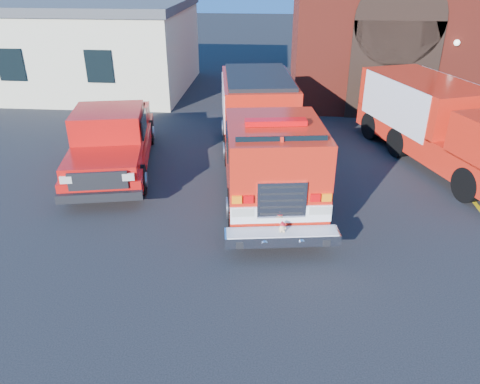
# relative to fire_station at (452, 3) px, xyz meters

# --- Properties ---
(ground) EXTENTS (100.00, 100.00, 0.00)m
(ground) POSITION_rel_fire_station_xyz_m (-8.99, -13.98, -4.25)
(ground) COLOR black
(ground) RESTS_ON ground
(parking_stripe_near) EXTENTS (0.12, 3.00, 0.01)m
(parking_stripe_near) POSITION_rel_fire_station_xyz_m (-2.49, -12.98, -4.25)
(parking_stripe_near) COLOR #DEBD0B
(parking_stripe_near) RESTS_ON ground
(parking_stripe_mid) EXTENTS (0.12, 3.00, 0.01)m
(parking_stripe_mid) POSITION_rel_fire_station_xyz_m (-2.49, -9.98, -4.25)
(parking_stripe_mid) COLOR #DEBD0B
(parking_stripe_mid) RESTS_ON ground
(parking_stripe_far) EXTENTS (0.12, 3.00, 0.01)m
(parking_stripe_far) POSITION_rel_fire_station_xyz_m (-2.49, -6.98, -4.25)
(parking_stripe_far) COLOR #DEBD0B
(parking_stripe_far) RESTS_ON ground
(fire_station) EXTENTS (15.20, 10.20, 8.45)m
(fire_station) POSITION_rel_fire_station_xyz_m (0.00, 0.00, 0.00)
(fire_station) COLOR maroon
(fire_station) RESTS_ON ground
(side_building) EXTENTS (10.20, 8.20, 4.35)m
(side_building) POSITION_rel_fire_station_xyz_m (-17.99, -0.99, -2.05)
(side_building) COLOR beige
(side_building) RESTS_ON ground
(fire_engine) EXTENTS (3.67, 9.19, 2.75)m
(fire_engine) POSITION_rel_fire_station_xyz_m (-8.58, -11.43, -2.83)
(fire_engine) COLOR black
(fire_engine) RESTS_ON ground
(pickup_truck) EXTENTS (3.46, 6.64, 2.07)m
(pickup_truck) POSITION_rel_fire_station_xyz_m (-13.47, -11.16, -3.27)
(pickup_truck) COLOR black
(pickup_truck) RESTS_ON ground
(secondary_truck) EXTENTS (4.95, 8.15, 2.53)m
(secondary_truck) POSITION_rel_fire_station_xyz_m (-2.73, -9.79, -2.87)
(secondary_truck) COLOR black
(secondary_truck) RESTS_ON ground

